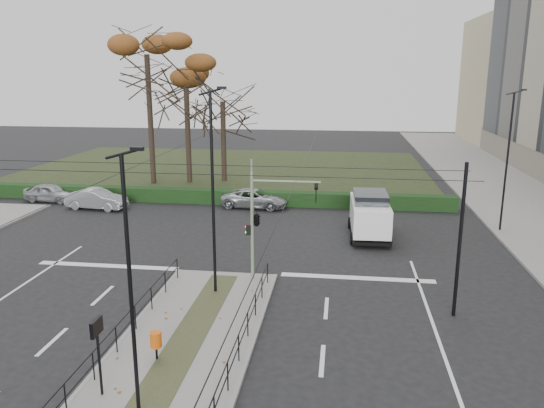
{
  "coord_description": "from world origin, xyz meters",
  "views": [
    {
      "loc": [
        5.12,
        -17.63,
        9.11
      ],
      "look_at": [
        1.82,
        7.19,
        2.92
      ],
      "focal_mm": 35.0,
      "sensor_mm": 36.0,
      "label": 1
    }
  ],
  "objects": [
    {
      "name": "white_van",
      "position": [
        6.8,
        11.96,
        1.34
      ],
      "size": [
        2.36,
        4.97,
        2.58
      ],
      "color": "white",
      "rests_on": "ground"
    },
    {
      "name": "catenary",
      "position": [
        0.0,
        1.62,
        3.42
      ],
      "size": [
        20.0,
        34.0,
        6.0
      ],
      "color": "black",
      "rests_on": "ground"
    },
    {
      "name": "traffic_light",
      "position": [
        1.58,
        4.5,
        2.96
      ],
      "size": [
        3.29,
        1.89,
        4.84
      ],
      "color": "slate",
      "rests_on": "median_island"
    },
    {
      "name": "sidewalk_east",
      "position": [
        18.0,
        22.0,
        0.07
      ],
      "size": [
        8.0,
        90.0,
        0.14
      ],
      "primitive_type": "cube",
      "color": "slate",
      "rests_on": "ground"
    },
    {
      "name": "parked_car_first",
      "position": [
        -15.84,
        17.52,
        0.65
      ],
      "size": [
        3.95,
        1.89,
        1.3
      ],
      "primitive_type": "imported",
      "rotation": [
        0.0,
        0.0,
        1.48
      ],
      "color": "#979A9E",
      "rests_on": "ground"
    },
    {
      "name": "rust_tree",
      "position": [
        -10.58,
        24.55,
        10.55
      ],
      "size": [
        9.38,
        9.38,
        13.76
      ],
      "color": "black",
      "rests_on": "park"
    },
    {
      "name": "bare_tree_center",
      "position": [
        -4.88,
        26.35,
        6.32
      ],
      "size": [
        6.91,
        6.91,
        8.93
      ],
      "color": "black",
      "rests_on": "park"
    },
    {
      "name": "info_panel",
      "position": [
        -1.51,
        -4.92,
        1.98
      ],
      "size": [
        0.13,
        0.61,
        2.34
      ],
      "color": "black",
      "rests_on": "median_island"
    },
    {
      "name": "streetlamp_median_near",
      "position": [
        -0.03,
        -5.8,
        3.85
      ],
      "size": [
        0.61,
        0.12,
        7.29
      ],
      "color": "black",
      "rests_on": "median_island"
    },
    {
      "name": "median_railing",
      "position": [
        0.0,
        -2.6,
        0.98
      ],
      "size": [
        4.14,
        13.24,
        0.92
      ],
      "color": "black",
      "rests_on": "median_island"
    },
    {
      "name": "parked_car_second",
      "position": [
        -11.52,
        15.92,
        0.69
      ],
      "size": [
        4.33,
        1.87,
        1.39
      ],
      "primitive_type": "imported",
      "rotation": [
        0.0,
        0.0,
        1.47
      ],
      "color": "#979A9E",
      "rests_on": "ground"
    },
    {
      "name": "ground",
      "position": [
        0.0,
        0.0,
        0.0
      ],
      "size": [
        140.0,
        140.0,
        0.0
      ],
      "primitive_type": "plane",
      "color": "black",
      "rests_on": "ground"
    },
    {
      "name": "litter_bin",
      "position": [
        -0.59,
        -2.87,
        0.82
      ],
      "size": [
        0.37,
        0.37,
        0.95
      ],
      "color": "black",
      "rests_on": "median_island"
    },
    {
      "name": "streetlamp_sidewalk",
      "position": [
        14.52,
        13.83,
        4.27
      ],
      "size": [
        0.68,
        0.14,
        8.13
      ],
      "color": "black",
      "rests_on": "sidewalk_east"
    },
    {
      "name": "hedge",
      "position": [
        -6.0,
        18.6,
        0.5
      ],
      "size": [
        38.0,
        1.0,
        1.0
      ],
      "primitive_type": "cube",
      "color": "black",
      "rests_on": "ground"
    },
    {
      "name": "park",
      "position": [
        -6.0,
        32.0,
        0.05
      ],
      "size": [
        38.0,
        26.0,
        0.1
      ],
      "primitive_type": "cube",
      "color": "black",
      "rests_on": "ground"
    },
    {
      "name": "streetlamp_median_far",
      "position": [
        0.02,
        2.74,
        4.45
      ],
      "size": [
        0.71,
        0.14,
        8.48
      ],
      "color": "black",
      "rests_on": "median_island"
    },
    {
      "name": "bare_tree_near",
      "position": [
        -7.7,
        25.41,
        7.32
      ],
      "size": [
        6.51,
        6.51,
        10.36
      ],
      "color": "black",
      "rests_on": "park"
    },
    {
      "name": "median_island",
      "position": [
        0.0,
        -2.5,
        0.07
      ],
      "size": [
        4.4,
        15.0,
        0.14
      ],
      "primitive_type": "cube",
      "color": "slate",
      "rests_on": "ground"
    },
    {
      "name": "parked_car_fourth",
      "position": [
        -0.79,
        17.79,
        0.64
      ],
      "size": [
        4.8,
        2.56,
        1.28
      ],
      "primitive_type": "imported",
      "rotation": [
        0.0,
        0.0,
        1.47
      ],
      "color": "#979A9E",
      "rests_on": "ground"
    }
  ]
}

